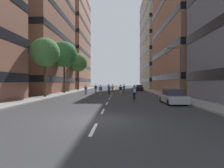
{
  "coord_description": "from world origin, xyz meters",
  "views": [
    {
      "loc": [
        1.12,
        -10.0,
        2.19
      ],
      "look_at": [
        0.0,
        24.22,
        1.86
      ],
      "focal_mm": 27.76,
      "sensor_mm": 36.0,
      "label": 1
    }
  ],
  "objects_px": {
    "skater_4": "(135,90)",
    "skater_7": "(96,88)",
    "skater_2": "(108,87)",
    "skater_8": "(109,89)",
    "skater_6": "(86,89)",
    "street_tree_mid": "(64,55)",
    "streetlamp_right": "(177,67)",
    "skater_3": "(113,88)",
    "parked_car_mid": "(139,88)",
    "skater_5": "(124,88)",
    "skater_9": "(101,90)",
    "skater_0": "(134,92)",
    "parked_car_near": "(173,97)",
    "street_tree_near": "(45,53)",
    "street_tree_far": "(78,63)",
    "skater_1": "(121,89)"
  },
  "relations": [
    {
      "from": "skater_6",
      "to": "skater_8",
      "type": "distance_m",
      "value": 4.22
    },
    {
      "from": "skater_9",
      "to": "parked_car_mid",
      "type": "bearing_deg",
      "value": 63.9
    },
    {
      "from": "skater_7",
      "to": "skater_8",
      "type": "relative_size",
      "value": 1.0
    },
    {
      "from": "skater_6",
      "to": "streetlamp_right",
      "type": "bearing_deg",
      "value": -32.45
    },
    {
      "from": "skater_0",
      "to": "skater_7",
      "type": "bearing_deg",
      "value": 114.28
    },
    {
      "from": "skater_3",
      "to": "street_tree_far",
      "type": "bearing_deg",
      "value": 141.95
    },
    {
      "from": "skater_5",
      "to": "skater_8",
      "type": "height_order",
      "value": "same"
    },
    {
      "from": "skater_2",
      "to": "skater_3",
      "type": "height_order",
      "value": "same"
    },
    {
      "from": "skater_0",
      "to": "skater_9",
      "type": "xyz_separation_m",
      "value": [
        -4.83,
        7.45,
        -0.03
      ]
    },
    {
      "from": "skater_0",
      "to": "skater_2",
      "type": "distance_m",
      "value": 20.98
    },
    {
      "from": "streetlamp_right",
      "to": "skater_3",
      "type": "relative_size",
      "value": 3.65
    },
    {
      "from": "skater_3",
      "to": "skater_9",
      "type": "height_order",
      "value": "same"
    },
    {
      "from": "street_tree_mid",
      "to": "skater_9",
      "type": "xyz_separation_m",
      "value": [
        7.66,
        -5.26,
        -6.66
      ]
    },
    {
      "from": "street_tree_far",
      "to": "skater_8",
      "type": "bearing_deg",
      "value": -57.55
    },
    {
      "from": "street_tree_near",
      "to": "skater_7",
      "type": "relative_size",
      "value": 4.76
    },
    {
      "from": "parked_car_mid",
      "to": "street_tree_mid",
      "type": "xyz_separation_m",
      "value": [
        -16.1,
        -11.98,
        6.95
      ]
    },
    {
      "from": "skater_4",
      "to": "skater_6",
      "type": "relative_size",
      "value": 1.0
    },
    {
      "from": "skater_4",
      "to": "skater_7",
      "type": "bearing_deg",
      "value": 133.05
    },
    {
      "from": "street_tree_near",
      "to": "street_tree_far",
      "type": "xyz_separation_m",
      "value": [
        -0.0,
        20.72,
        0.89
      ]
    },
    {
      "from": "parked_car_near",
      "to": "skater_3",
      "type": "height_order",
      "value": "skater_3"
    },
    {
      "from": "parked_car_near",
      "to": "skater_5",
      "type": "distance_m",
      "value": 18.92
    },
    {
      "from": "street_tree_near",
      "to": "skater_1",
      "type": "relative_size",
      "value": 4.76
    },
    {
      "from": "skater_1",
      "to": "skater_5",
      "type": "relative_size",
      "value": 1.0
    },
    {
      "from": "skater_4",
      "to": "street_tree_mid",
      "type": "bearing_deg",
      "value": 155.65
    },
    {
      "from": "parked_car_mid",
      "to": "skater_2",
      "type": "xyz_separation_m",
      "value": [
        -7.86,
        -4.13,
        0.29
      ]
    },
    {
      "from": "street_tree_near",
      "to": "skater_2",
      "type": "distance_m",
      "value": 19.53
    },
    {
      "from": "skater_5",
      "to": "skater_7",
      "type": "relative_size",
      "value": 1.0
    },
    {
      "from": "skater_5",
      "to": "skater_9",
      "type": "distance_m",
      "value": 8.93
    },
    {
      "from": "street_tree_mid",
      "to": "skater_9",
      "type": "relative_size",
      "value": 5.65
    },
    {
      "from": "skater_2",
      "to": "skater_4",
      "type": "xyz_separation_m",
      "value": [
        4.94,
        -13.8,
        0.03
      ]
    },
    {
      "from": "skater_1",
      "to": "skater_4",
      "type": "xyz_separation_m",
      "value": [
        2.19,
        -1.46,
        0.03
      ]
    },
    {
      "from": "street_tree_near",
      "to": "skater_3",
      "type": "xyz_separation_m",
      "value": [
        9.38,
        13.38,
        -5.5
      ]
    },
    {
      "from": "street_tree_near",
      "to": "skater_5",
      "type": "height_order",
      "value": "street_tree_near"
    },
    {
      "from": "parked_car_near",
      "to": "skater_5",
      "type": "relative_size",
      "value": 2.47
    },
    {
      "from": "parked_car_mid",
      "to": "skater_1",
      "type": "bearing_deg",
      "value": -107.26
    },
    {
      "from": "parked_car_mid",
      "to": "skater_3",
      "type": "xyz_separation_m",
      "value": [
        -6.72,
        -7.58,
        0.29
      ]
    },
    {
      "from": "skater_2",
      "to": "skater_8",
      "type": "relative_size",
      "value": 1.0
    },
    {
      "from": "skater_7",
      "to": "skater_0",
      "type": "bearing_deg",
      "value": -65.72
    },
    {
      "from": "parked_car_near",
      "to": "skater_4",
      "type": "distance_m",
      "value": 10.26
    },
    {
      "from": "parked_car_near",
      "to": "street_tree_near",
      "type": "relative_size",
      "value": 0.52
    },
    {
      "from": "parked_car_mid",
      "to": "skater_6",
      "type": "xyz_separation_m",
      "value": [
        -11.32,
        -14.93,
        0.29
      ]
    },
    {
      "from": "parked_car_mid",
      "to": "skater_2",
      "type": "height_order",
      "value": "skater_2"
    },
    {
      "from": "parked_car_near",
      "to": "skater_7",
      "type": "xyz_separation_m",
      "value": [
        -10.13,
        17.54,
        0.29
      ]
    },
    {
      "from": "parked_car_near",
      "to": "skater_5",
      "type": "xyz_separation_m",
      "value": [
        -4.29,
        18.43,
        0.29
      ]
    },
    {
      "from": "skater_0",
      "to": "skater_9",
      "type": "distance_m",
      "value": 8.88
    },
    {
      "from": "street_tree_mid",
      "to": "parked_car_mid",
      "type": "bearing_deg",
      "value": 36.65
    },
    {
      "from": "skater_0",
      "to": "skater_7",
      "type": "height_order",
      "value": "same"
    },
    {
      "from": "skater_0",
      "to": "skater_3",
      "type": "xyz_separation_m",
      "value": [
        -3.11,
        17.1,
        -0.03
      ]
    },
    {
      "from": "parked_car_near",
      "to": "streetlamp_right",
      "type": "bearing_deg",
      "value": 65.75
    },
    {
      "from": "street_tree_mid",
      "to": "streetlamp_right",
      "type": "relative_size",
      "value": 1.55
    }
  ]
}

